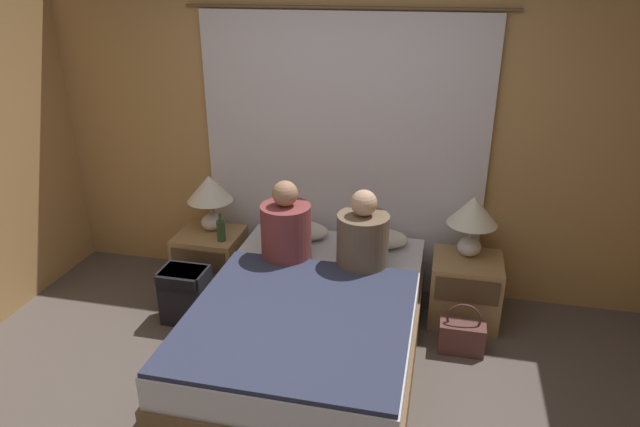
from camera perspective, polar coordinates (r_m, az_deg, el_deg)
ground_plane at (r=3.56m, az=-3.63°, el=-20.35°), size 16.00×16.00×0.00m
wall_back at (r=4.48m, az=2.39°, el=7.63°), size 4.87×0.06×2.50m
curtain_panel at (r=4.46m, az=2.21°, el=5.63°), size 2.40×0.02×2.22m
bed at (r=3.88m, az=-1.03°, el=-11.35°), size 1.41×2.05×0.50m
nightstand_left at (r=4.77m, az=-10.83°, el=-4.69°), size 0.50×0.46×0.50m
nightstand_right at (r=4.43m, az=14.29°, el=-7.37°), size 0.50×0.46×0.50m
lamp_left at (r=4.61m, az=-10.97°, el=2.07°), size 0.37×0.37×0.46m
lamp_right at (r=4.25m, az=15.03°, el=-0.16°), size 0.37×0.37×0.46m
pillow_left at (r=4.50m, az=-2.36°, el=-1.66°), size 0.51×0.31×0.12m
pillow_right at (r=4.39m, az=5.47°, el=-2.41°), size 0.51×0.31×0.12m
blanket_on_bed at (r=3.51m, az=-2.18°, el=-10.28°), size 1.35×1.42×0.03m
person_left_in_bed at (r=4.10m, az=-3.43°, el=-1.51°), size 0.36×0.36×0.60m
person_right_in_bed at (r=3.99m, az=4.30°, el=-2.39°), size 0.37×0.37×0.58m
beer_bottle_on_left_stand at (r=4.49m, az=-9.88°, el=-1.66°), size 0.07×0.07×0.23m
backpack_on_floor at (r=4.40m, az=-13.31°, el=-7.66°), size 0.34×0.27×0.43m
handbag_on_floor at (r=4.14m, az=13.99°, el=-11.79°), size 0.31×0.16×0.38m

